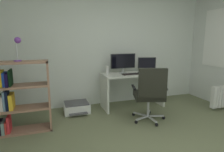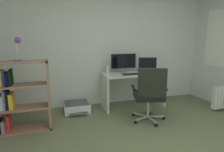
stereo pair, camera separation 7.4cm
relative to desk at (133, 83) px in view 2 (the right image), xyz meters
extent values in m
cube|color=silver|center=(-0.46, 0.47, 0.72)|extent=(4.73, 0.10, 2.53)
cube|color=silver|center=(0.00, 0.00, 0.19)|extent=(1.32, 0.57, 0.04)
cube|color=silver|center=(-0.64, 0.00, -0.18)|extent=(0.04, 0.55, 0.71)
cube|color=silver|center=(0.64, 0.00, -0.18)|extent=(0.04, 0.55, 0.71)
cylinder|color=#B2B5B7|center=(-0.19, 0.10, 0.21)|extent=(0.18, 0.18, 0.01)
cylinder|color=#B2B5B7|center=(-0.19, 0.10, 0.27)|extent=(0.03, 0.03, 0.11)
cube|color=black|center=(-0.19, 0.10, 0.47)|extent=(0.56, 0.05, 0.31)
cube|color=black|center=(-0.19, 0.08, 0.47)|extent=(0.52, 0.02, 0.29)
cylinder|color=#B2B5B7|center=(0.39, 0.10, 0.21)|extent=(0.18, 0.18, 0.01)
cylinder|color=#B2B5B7|center=(0.39, 0.10, 0.26)|extent=(0.03, 0.03, 0.08)
cube|color=black|center=(0.39, 0.10, 0.41)|extent=(0.40, 0.13, 0.24)
cube|color=black|center=(0.39, 0.08, 0.41)|extent=(0.36, 0.09, 0.22)
cube|color=black|center=(-0.11, -0.12, 0.22)|extent=(0.35, 0.15, 0.02)
cube|color=black|center=(0.12, -0.10, 0.22)|extent=(0.07, 0.11, 0.03)
cylinder|color=silver|center=(-0.57, 0.05, 0.29)|extent=(0.07, 0.07, 0.17)
cube|color=#B7BABC|center=(0.12, -0.79, -0.47)|extent=(0.30, 0.12, 0.02)
sphere|color=black|center=(0.26, -0.84, -0.51)|extent=(0.06, 0.06, 0.06)
cube|color=#B7BABC|center=(0.06, -0.63, -0.47)|extent=(0.20, 0.26, 0.02)
sphere|color=black|center=(0.15, -0.50, -0.51)|extent=(0.06, 0.06, 0.06)
cube|color=#B7BABC|center=(-0.12, -0.63, -0.47)|extent=(0.20, 0.26, 0.02)
sphere|color=black|center=(-0.21, -0.51, -0.51)|extent=(0.06, 0.06, 0.06)
cube|color=#B7BABC|center=(-0.17, -0.80, -0.47)|extent=(0.29, 0.13, 0.02)
sphere|color=black|center=(-0.31, -0.84, -0.51)|extent=(0.06, 0.06, 0.06)
cube|color=#B7BABC|center=(-0.03, -0.90, -0.47)|extent=(0.03, 0.30, 0.02)
sphere|color=black|center=(-0.03, -1.05, -0.51)|extent=(0.06, 0.06, 0.06)
cylinder|color=#B7BABC|center=(-0.03, -0.75, -0.30)|extent=(0.04, 0.04, 0.35)
cube|color=black|center=(-0.03, -0.75, -0.07)|extent=(0.63, 0.62, 0.10)
cube|color=black|center=(-0.11, -1.01, 0.22)|extent=(0.47, 0.21, 0.49)
cube|color=black|center=(-0.29, -0.67, 0.08)|extent=(0.14, 0.34, 0.03)
cube|color=black|center=(0.23, -0.83, 0.08)|extent=(0.14, 0.34, 0.03)
cube|color=#966B54|center=(-1.74, -0.51, 0.03)|extent=(0.03, 0.32, 1.14)
cube|color=#966B54|center=(-2.20, -0.51, 0.58)|extent=(0.95, 0.32, 0.03)
cube|color=#966B54|center=(-2.20, -0.51, -0.52)|extent=(0.95, 0.32, 0.03)
cube|color=#966B54|center=(-2.20, -0.51, -0.15)|extent=(0.88, 0.32, 0.03)
cube|color=#966B54|center=(-2.20, -0.51, 0.21)|extent=(0.88, 0.32, 0.03)
cube|color=black|center=(-2.49, -0.52, -0.41)|extent=(0.05, 0.24, 0.19)
cube|color=gray|center=(-2.43, -0.51, -0.41)|extent=(0.04, 0.26, 0.19)
cube|color=red|center=(-2.40, -0.50, -0.42)|extent=(0.02, 0.25, 0.18)
cube|color=red|center=(-2.36, -0.51, -0.38)|extent=(0.04, 0.22, 0.27)
cube|color=silver|center=(-2.42, -0.50, -0.03)|extent=(0.04, 0.23, 0.22)
cube|color=#6989A2|center=(-2.38, -0.50, 0.01)|extent=(0.03, 0.24, 0.30)
cube|color=black|center=(-2.35, -0.51, 0.01)|extent=(0.03, 0.22, 0.30)
cube|color=gold|center=(-2.29, -0.50, -0.02)|extent=(0.05, 0.25, 0.24)
cube|color=gold|center=(-2.41, -0.50, 0.35)|extent=(0.06, 0.23, 0.24)
cube|color=#1B41AF|center=(-2.36, -0.50, 0.33)|extent=(0.04, 0.24, 0.21)
cube|color=black|center=(-2.32, -0.52, 0.33)|extent=(0.04, 0.28, 0.20)
cube|color=black|center=(-2.28, -0.50, 0.35)|extent=(0.03, 0.25, 0.25)
cylinder|color=purple|center=(-2.16, -0.51, 0.61)|extent=(0.11, 0.11, 0.02)
cylinder|color=silver|center=(-2.16, -0.51, 0.75)|extent=(0.01, 0.01, 0.27)
sphere|color=purple|center=(-2.13, -0.51, 0.91)|extent=(0.09, 0.09, 0.09)
cube|color=silver|center=(-1.22, 0.06, -0.45)|extent=(0.51, 0.41, 0.18)
cube|color=#4C4C51|center=(-1.22, 0.06, -0.35)|extent=(0.47, 0.38, 0.02)
cube|color=#4C4C51|center=(-1.22, -0.19, -0.49)|extent=(0.35, 0.10, 0.01)
cube|color=white|center=(1.47, -0.79, -0.25)|extent=(0.06, 0.10, 0.46)
cube|color=white|center=(1.54, -0.79, -0.25)|extent=(0.06, 0.10, 0.46)
cube|color=white|center=(1.62, -0.79, -0.25)|extent=(0.06, 0.10, 0.46)
cube|color=white|center=(1.69, -0.79, -0.25)|extent=(0.06, 0.10, 0.46)
camera|label=1|loc=(-1.72, -3.68, 0.91)|focal=30.42mm
camera|label=2|loc=(-1.65, -3.70, 0.91)|focal=30.42mm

